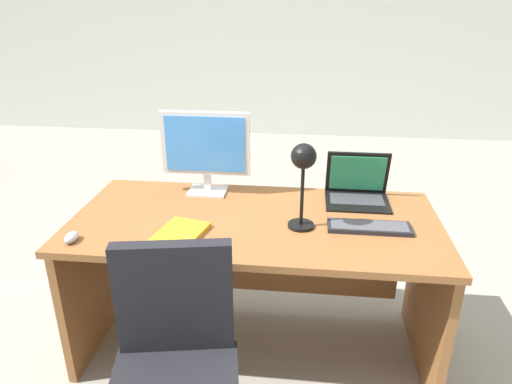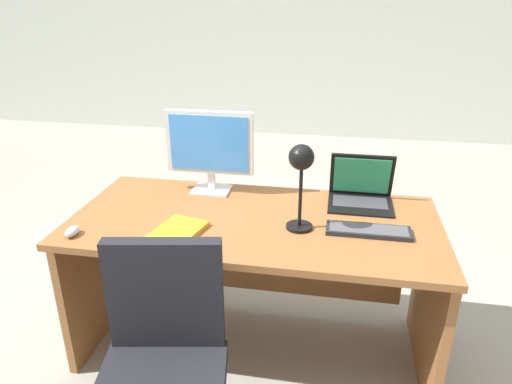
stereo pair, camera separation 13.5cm
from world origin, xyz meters
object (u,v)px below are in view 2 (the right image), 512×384
monitor (210,146)px  laptop (361,188)px  desk_lamp (301,169)px  mouse (72,231)px  desk (256,254)px  keyboard (368,231)px  book (176,233)px

monitor → laptop: (0.79, 0.01, -0.18)m
laptop → desk_lamp: 0.52m
desk_lamp → mouse: bearing=-167.1°
laptop → desk_lamp: size_ratio=0.79×
desk → mouse: (-0.76, -0.36, 0.24)m
desk → laptop: size_ratio=5.46×
mouse → keyboard: bearing=11.3°
mouse → desk_lamp: 1.04m
monitor → laptop: bearing=0.5°
mouse → book: (0.45, 0.09, -0.01)m
keyboard → desk_lamp: bearing=-173.8°
monitor → desk_lamp: 0.63m
monitor → keyboard: (0.81, -0.34, -0.24)m
book → monitor: bearing=87.4°
laptop → desk: bearing=-154.0°
laptop → mouse: (-1.25, -0.60, -0.05)m
desk_lamp → book: size_ratio=1.27×
monitor → keyboard: size_ratio=1.23×
keyboard → book: same height
laptop → mouse: size_ratio=3.54×
monitor → desk_lamp: bearing=-36.3°
desk → keyboard: keyboard is taller
desk → laptop: 0.63m
keyboard → book: size_ratio=1.17×
laptop → book: laptop is taller
desk → desk_lamp: desk_lamp is taller
laptop → desk_lamp: desk_lamp is taller
desk → book: size_ratio=5.43×
laptop → keyboard: size_ratio=0.85×
mouse → book: mouse is taller
monitor → book: bearing=-92.6°
desk → monitor: (-0.29, 0.24, 0.48)m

